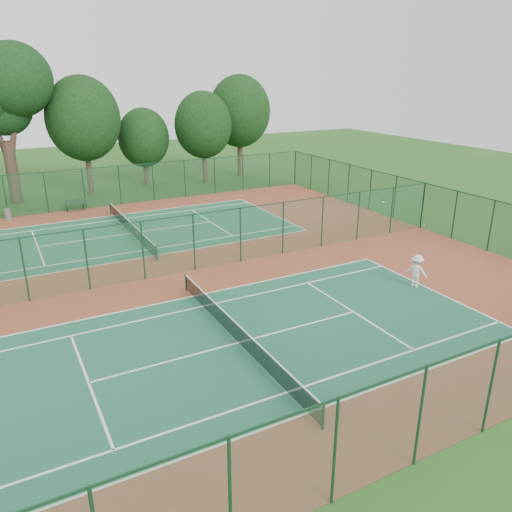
# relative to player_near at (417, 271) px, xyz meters

# --- Properties ---
(ground) EXTENTS (120.00, 120.00, 0.00)m
(ground) POSITION_rel_player_near_xyz_m (-11.38, 8.14, -0.95)
(ground) COLOR #24541A
(ground) RESTS_ON ground
(red_pad) EXTENTS (40.00, 36.00, 0.01)m
(red_pad) POSITION_rel_player_near_xyz_m (-11.38, 8.14, -0.94)
(red_pad) COLOR brown
(red_pad) RESTS_ON ground
(court_near) EXTENTS (23.77, 10.97, 0.01)m
(court_near) POSITION_rel_player_near_xyz_m (-11.38, -0.86, -0.93)
(court_near) COLOR #1C5B3D
(court_near) RESTS_ON red_pad
(court_far) EXTENTS (23.77, 10.97, 0.01)m
(court_far) POSITION_rel_player_near_xyz_m (-11.38, 17.14, -0.93)
(court_far) COLOR #1D5E3E
(court_far) RESTS_ON red_pad
(fence_north) EXTENTS (40.00, 0.09, 3.50)m
(fence_north) POSITION_rel_player_near_xyz_m (-11.38, 26.14, 0.81)
(fence_north) COLOR #164327
(fence_north) RESTS_ON ground
(fence_south) EXTENTS (40.00, 0.09, 3.50)m
(fence_south) POSITION_rel_player_near_xyz_m (-11.38, -9.86, 0.81)
(fence_south) COLOR #1A4E35
(fence_south) RESTS_ON ground
(fence_east) EXTENTS (0.09, 36.00, 3.50)m
(fence_east) POSITION_rel_player_near_xyz_m (8.62, 8.14, 0.81)
(fence_east) COLOR #194B2D
(fence_east) RESTS_ON ground
(fence_divider) EXTENTS (40.00, 0.09, 3.50)m
(fence_divider) POSITION_rel_player_near_xyz_m (-11.38, 8.14, 0.81)
(fence_divider) COLOR #1C5431
(fence_divider) RESTS_ON ground
(tennis_net_near) EXTENTS (0.10, 12.90, 0.97)m
(tennis_net_near) POSITION_rel_player_near_xyz_m (-11.38, -0.86, -0.40)
(tennis_net_near) COLOR #153B1C
(tennis_net_near) RESTS_ON ground
(tennis_net_far) EXTENTS (0.10, 12.90, 0.97)m
(tennis_net_far) POSITION_rel_player_near_xyz_m (-11.38, 17.14, -0.40)
(tennis_net_far) COLOR #163E26
(tennis_net_far) RESTS_ON ground
(player_near) EXTENTS (1.13, 1.38, 1.86)m
(player_near) POSITION_rel_player_near_xyz_m (0.00, 0.00, 0.00)
(player_near) COLOR silver
(player_near) RESTS_ON court_near
(trash_bin) EXTENTS (0.67, 0.67, 0.95)m
(trash_bin) POSITION_rel_player_near_xyz_m (-19.11, 25.21, -0.46)
(trash_bin) COLOR gray
(trash_bin) RESTS_ON red_pad
(bench) EXTENTS (1.75, 0.65, 1.05)m
(bench) POSITION_rel_player_near_xyz_m (-13.82, 25.66, -0.40)
(bench) COLOR #13381D
(bench) RESTS_ON red_pad
(stray_ball_a) EXTENTS (0.07, 0.07, 0.07)m
(stray_ball_a) POSITION_rel_player_near_xyz_m (-9.80, 7.26, -0.90)
(stray_ball_a) COLOR #CDD331
(stray_ball_a) RESTS_ON red_pad
(stray_ball_b) EXTENTS (0.07, 0.07, 0.07)m
(stray_ball_b) POSITION_rel_player_near_xyz_m (-1.79, 7.82, -0.90)
(stray_ball_b) COLOR #D2E635
(stray_ball_b) RESTS_ON red_pad
(stray_ball_c) EXTENTS (0.07, 0.07, 0.07)m
(stray_ball_c) POSITION_rel_player_near_xyz_m (-12.66, 7.85, -0.90)
(stray_ball_c) COLOR #A9C42D
(stray_ball_c) RESTS_ON red_pad
(big_tree) EXTENTS (8.95, 6.55, 13.75)m
(big_tree) POSITION_rel_player_near_xyz_m (-17.98, 31.37, 8.79)
(big_tree) COLOR #39291F
(big_tree) RESTS_ON ground
(evergreen_row) EXTENTS (39.00, 5.00, 12.00)m
(evergreen_row) POSITION_rel_player_near_xyz_m (-10.88, 32.39, -0.95)
(evergreen_row) COLOR black
(evergreen_row) RESTS_ON ground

